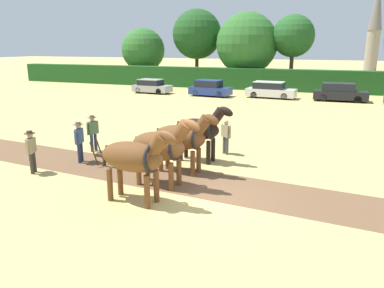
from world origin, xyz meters
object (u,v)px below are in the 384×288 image
(draft_horse_lead_right, at_px, (161,146))
(parked_car_center_left, at_px, (270,90))
(farmer_onlooker_left, at_px, (31,149))
(parked_car_far_left, at_px, (152,86))
(tree_center, at_px, (293,36))
(farmer_onlooker_right, at_px, (93,130))
(tree_center_left, at_px, (247,44))
(draft_horse_lead_left, at_px, (135,157))
(draft_horse_trail_left, at_px, (182,137))
(farmer_beside_team, at_px, (226,135))
(parked_car_left, at_px, (210,88))
(farmer_at_plow, at_px, (79,139))
(tree_far_left, at_px, (143,50))
(plow, at_px, (113,161))
(church_spire, at_px, (375,23))
(tree_left, at_px, (197,34))
(parked_car_center, at_px, (340,92))
(draft_horse_trail_right, at_px, (200,129))

(draft_horse_lead_right, bearing_deg, parked_car_center_left, 95.33)
(farmer_onlooker_left, height_order, parked_car_far_left, farmer_onlooker_left)
(tree_center, bearing_deg, farmer_onlooker_right, -100.12)
(tree_center_left, height_order, draft_horse_lead_left, tree_center_left)
(tree_center, distance_m, draft_horse_trail_left, 31.91)
(farmer_beside_team, distance_m, parked_car_center_left, 19.32)
(parked_car_far_left, relative_size, parked_car_left, 0.97)
(farmer_at_plow, bearing_deg, tree_far_left, 99.46)
(plow, bearing_deg, farmer_at_plow, 177.97)
(church_spire, xyz_separation_m, farmer_at_plow, (-15.68, -67.16, -7.59))
(tree_center, bearing_deg, draft_horse_trail_left, -90.82)
(tree_left, distance_m, draft_horse_lead_right, 36.30)
(draft_horse_lead_left, bearing_deg, parked_car_center, 81.79)
(farmer_beside_team, xyz_separation_m, farmer_onlooker_right, (-5.84, -1.72, 0.09))
(farmer_beside_team, bearing_deg, draft_horse_trail_right, -171.70)
(farmer_onlooker_right, relative_size, parked_car_far_left, 0.43)
(tree_center_left, bearing_deg, farmer_beside_team, -78.88)
(draft_horse_lead_right, bearing_deg, church_spire, 85.54)
(church_spire, relative_size, farmer_onlooker_right, 9.71)
(tree_far_left, xyz_separation_m, draft_horse_trail_left, (18.47, -31.87, -2.74))
(parked_car_center_left, bearing_deg, draft_horse_lead_left, -85.52)
(tree_center, distance_m, plow, 32.77)
(farmer_beside_team, bearing_deg, church_spire, 26.37)
(tree_center_left, height_order, parked_car_center, tree_center_left)
(tree_center_left, xyz_separation_m, plow, (1.98, -32.09, -4.59))
(tree_center, xyz_separation_m, farmer_onlooker_left, (-5.78, -33.74, -4.74))
(tree_center_left, bearing_deg, draft_horse_lead_right, -82.11)
(farmer_at_plow, relative_size, parked_car_left, 0.43)
(tree_center_left, height_order, farmer_beside_team, tree_center_left)
(farmer_beside_team, bearing_deg, draft_horse_lead_left, -155.15)
(parked_car_center_left, bearing_deg, church_spire, 79.98)
(farmer_onlooker_left, xyz_separation_m, parked_car_far_left, (-6.86, 23.74, -0.29))
(farmer_at_plow, relative_size, parked_car_center, 0.38)
(parked_car_far_left, bearing_deg, draft_horse_trail_right, -55.18)
(tree_far_left, distance_m, draft_horse_lead_left, 39.55)
(tree_center, xyz_separation_m, draft_horse_lead_right, (-0.59, -33.18, -4.28))
(farmer_onlooker_left, relative_size, farmer_onlooker_right, 0.99)
(draft_horse_trail_right, bearing_deg, farmer_beside_team, 67.70)
(draft_horse_trail_right, height_order, parked_car_center, draft_horse_trail_right)
(draft_horse_lead_right, xyz_separation_m, draft_horse_trail_left, (0.14, 1.57, -0.04))
(draft_horse_trail_right, bearing_deg, draft_horse_lead_left, -90.15)
(church_spire, bearing_deg, draft_horse_trail_left, -99.52)
(draft_horse_trail_right, xyz_separation_m, parked_car_center_left, (-0.43, 20.73, -0.67))
(tree_left, distance_m, draft_horse_trail_right, 33.45)
(plow, bearing_deg, draft_horse_lead_left, -41.52)
(farmer_onlooker_left, bearing_deg, parked_car_center_left, 59.56)
(tree_left, bearing_deg, parked_car_far_left, -94.50)
(draft_horse_trail_right, xyz_separation_m, parked_car_left, (-6.07, 19.97, -0.65))
(draft_horse_lead_left, relative_size, farmer_at_plow, 1.61)
(parked_car_far_left, distance_m, parked_car_center, 17.92)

